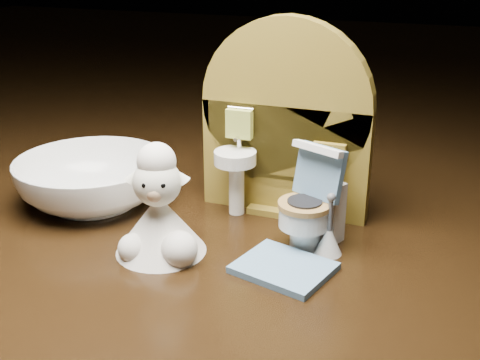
# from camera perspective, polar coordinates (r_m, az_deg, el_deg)

# --- Properties ---
(backdrop_panel) EXTENTS (0.13, 0.05, 0.15)m
(backdrop_panel) POSITION_cam_1_polar(r_m,az_deg,el_deg) (0.46, 4.23, 4.71)
(backdrop_panel) COLOR olive
(backdrop_panel) RESTS_ON ground
(toy_toilet) EXTENTS (0.04, 0.05, 0.07)m
(toy_toilet) POSITION_cam_1_polar(r_m,az_deg,el_deg) (0.42, 6.93, -2.69)
(toy_toilet) COLOR white
(toy_toilet) RESTS_ON ground
(bath_mat) EXTENTS (0.07, 0.06, 0.00)m
(bath_mat) POSITION_cam_1_polar(r_m,az_deg,el_deg) (0.39, 4.18, -8.31)
(bath_mat) COLOR #6087AA
(bath_mat) RESTS_ON ground
(toilet_brush) EXTENTS (0.02, 0.02, 0.04)m
(toilet_brush) POSITION_cam_1_polar(r_m,az_deg,el_deg) (0.41, 8.41, -5.46)
(toilet_brush) COLOR white
(toilet_brush) RESTS_ON ground
(plush_lamb) EXTENTS (0.06, 0.06, 0.08)m
(plush_lamb) POSITION_cam_1_polar(r_m,az_deg,el_deg) (0.41, -7.65, -3.36)
(plush_lamb) COLOR white
(plush_lamb) RESTS_ON ground
(ceramic_bowl) EXTENTS (0.14, 0.14, 0.04)m
(ceramic_bowl) POSITION_cam_1_polar(r_m,az_deg,el_deg) (0.50, -13.84, -0.12)
(ceramic_bowl) COLOR white
(ceramic_bowl) RESTS_ON ground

